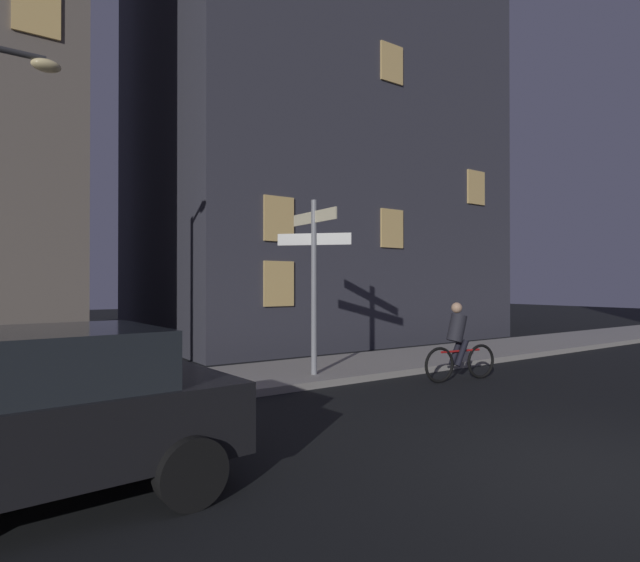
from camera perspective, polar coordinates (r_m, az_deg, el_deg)
name	(u,v)px	position (r m, az deg, el deg)	size (l,w,h in m)	color
ground_plane	(613,475)	(6.34, 30.34, -18.51)	(80.00, 80.00, 0.00)	black
sidewalk_kerb	(287,374)	(10.87, -3.83, -10.51)	(40.00, 2.72, 0.14)	#9E9991
signpost	(314,269)	(10.25, -0.68, 1.35)	(1.11, 1.55, 3.57)	gray
car_far_oncoming	(19,416)	(5.31, -31.06, -13.01)	(4.08, 2.29, 1.56)	black
cyclist	(459,344)	(10.74, 15.50, -6.96)	(1.81, 0.38, 1.61)	black
building_right_block	(310,164)	(19.95, -1.12, 13.18)	(12.13, 9.29, 13.33)	#383842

